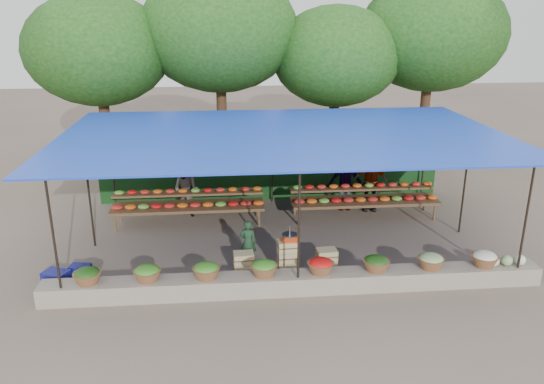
{
  "coord_description": "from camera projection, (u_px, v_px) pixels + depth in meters",
  "views": [
    {
      "loc": [
        -1.45,
        -12.67,
        5.66
      ],
      "look_at": [
        -0.26,
        0.2,
        1.23
      ],
      "focal_mm": 35.0,
      "sensor_mm": 36.0,
      "label": 1
    }
  ],
  "objects": [
    {
      "name": "customer_mid",
      "position": [
        346.0,
        181.0,
        15.64
      ],
      "size": [
        1.21,
        0.76,
        1.81
      ],
      "primitive_type": "imported",
      "rotation": [
        0.0,
        0.0,
        -0.08
      ],
      "color": "slate",
      "rests_on": "ground"
    },
    {
      "name": "blue_crate_front",
      "position": [
        80.0,
        271.0,
        11.89
      ],
      "size": [
        0.49,
        0.4,
        0.26
      ],
      "primitive_type": "cube",
      "rotation": [
        0.0,
        0.0,
        -0.19
      ],
      "color": "navy",
      "rests_on": "ground"
    },
    {
      "name": "tree_row",
      "position": [
        278.0,
        40.0,
        18.15
      ],
      "size": [
        16.51,
        5.5,
        7.12
      ],
      "color": "#3C1F15",
      "rests_on": "ground"
    },
    {
      "name": "stone_curb",
      "position": [
        297.0,
        282.0,
        11.24
      ],
      "size": [
        10.6,
        0.55,
        0.4
      ],
      "primitive_type": "cube",
      "color": "slate",
      "rests_on": "ground"
    },
    {
      "name": "netting_backdrop",
      "position": [
        271.0,
        161.0,
        16.46
      ],
      "size": [
        10.6,
        0.06,
        2.5
      ],
      "primitive_type": "cube",
      "color": "#163F17",
      "rests_on": "ground"
    },
    {
      "name": "produce_baskets",
      "position": [
        292.0,
        267.0,
        11.11
      ],
      "size": [
        8.98,
        0.58,
        0.34
      ],
      "color": "brown",
      "rests_on": "stone_curb"
    },
    {
      "name": "weighing_scale",
      "position": [
        290.0,
        237.0,
        11.87
      ],
      "size": [
        0.34,
        0.34,
        0.36
      ],
      "color": "red",
      "rests_on": "crate_counter"
    },
    {
      "name": "crate_counter",
      "position": [
        286.0,
        259.0,
        12.05
      ],
      "size": [
        2.37,
        0.37,
        0.77
      ],
      "color": "tan",
      "rests_on": "ground"
    },
    {
      "name": "stall_canopy",
      "position": [
        283.0,
        138.0,
        13.08
      ],
      "size": [
        10.8,
        6.6,
        2.82
      ],
      "color": "black",
      "rests_on": "ground"
    },
    {
      "name": "customer_left",
      "position": [
        186.0,
        190.0,
        15.19
      ],
      "size": [
        0.94,
        0.85,
        1.56
      ],
      "primitive_type": "imported",
      "rotation": [
        0.0,
        0.0,
        -0.42
      ],
      "color": "slate",
      "rests_on": "ground"
    },
    {
      "name": "customer_right",
      "position": [
        370.0,
        182.0,
        15.62
      ],
      "size": [
        1.08,
        0.57,
        1.75
      ],
      "primitive_type": "imported",
      "rotation": [
        0.0,
        0.0,
        -0.14
      ],
      "color": "slate",
      "rests_on": "ground"
    },
    {
      "name": "fruit_table_right",
      "position": [
        364.0,
        197.0,
        15.19
      ],
      "size": [
        4.21,
        0.95,
        0.93
      ],
      "color": "#553322",
      "rests_on": "ground"
    },
    {
      "name": "fruit_table_left",
      "position": [
        188.0,
        202.0,
        14.75
      ],
      "size": [
        4.21,
        0.95,
        0.93
      ],
      "color": "#553322",
      "rests_on": "ground"
    },
    {
      "name": "vendor_seated",
      "position": [
        248.0,
        243.0,
        12.34
      ],
      "size": [
        0.44,
        0.33,
        1.09
      ],
      "primitive_type": "imported",
      "rotation": [
        0.0,
        0.0,
        2.95
      ],
      "color": "#193821",
      "rests_on": "ground"
    },
    {
      "name": "blue_crate_back",
      "position": [
        56.0,
        278.0,
        11.52
      ],
      "size": [
        0.63,
        0.56,
        0.32
      ],
      "primitive_type": "cube",
      "rotation": [
        0.0,
        0.0,
        -0.41
      ],
      "color": "navy",
      "rests_on": "ground"
    },
    {
      "name": "ground",
      "position": [
        282.0,
        239.0,
        13.9
      ],
      "size": [
        60.0,
        60.0,
        0.0
      ],
      "primitive_type": "plane",
      "color": "brown",
      "rests_on": "ground"
    }
  ]
}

